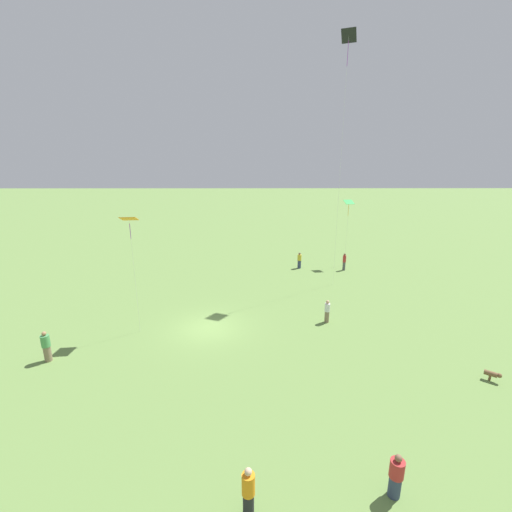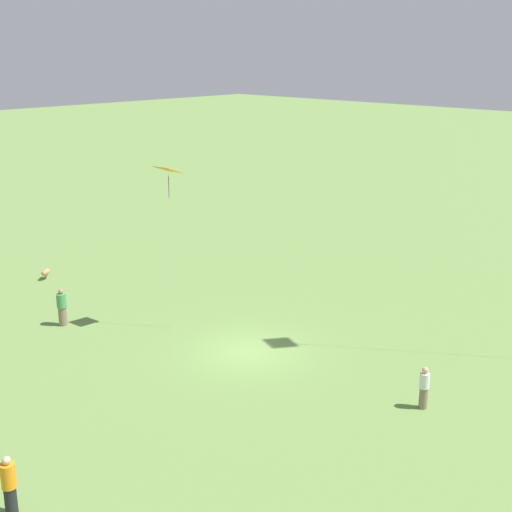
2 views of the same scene
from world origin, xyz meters
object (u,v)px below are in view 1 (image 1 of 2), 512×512
Objects in this scene: person_0 at (299,261)px; kite_1 at (348,49)px; kite_2 at (129,222)px; dog_1 at (493,374)px; person_6 at (344,262)px; person_1 at (396,476)px; kite_3 at (349,204)px; person_4 at (248,492)px; person_2 at (327,311)px; person_3 at (46,347)px.

kite_1 is (-2.46, 4.89, 18.25)m from person_0.
kite_2 reaches higher than dog_1.
person_6 is (-4.50, 0.71, 0.09)m from person_0.
person_1 is 0.24× the size of kite_3.
person_4 reaches higher than person_0.
person_1 is 4.92m from person_4.
person_1 is 1.02× the size of person_2.
kite_1 is at bearing -77.88° from kite_3.
kite_1 is (2.04, 4.18, 18.16)m from person_6.
person_6 is 0.09× the size of kite_1.
person_0 is at bearing 164.05° from person_4.
person_2 is 0.21× the size of kite_2.
kite_3 is (-4.72, -13.61, 5.76)m from person_2.
person_1 is at bearing 179.12° from person_0.
person_1 is at bearing 98.65° from person_6.
person_1 is 27.54m from kite_3.
person_0 is at bearing -131.61° from kite_3.
person_3 is 2.54× the size of dog_1.
kite_3 is (-0.55, -1.89, 5.66)m from person_6.
kite_1 is at bearing 83.06° from person_6.
person_6 is at bearing -71.08° from kite_3.
person_6 is at bearing -151.39° from person_2.
kite_1 reaches higher than person_4.
person_2 is at bearing 89.52° from person_6.
person_6 is (-4.53, -24.56, 0.10)m from person_1.
person_6 is 2.51× the size of dog_1.
person_2 is at bearing 141.58° from kite_1.
person_1 is 0.93× the size of person_6.
person_2 is 9.75m from dog_1.
person_3 is 14.40m from person_4.
kite_3 is at bearing -100.27° from kite_2.
kite_1 is at bearing 133.61° from person_3.
person_4 is at bearing 160.17° from kite_2.
person_0 is 25.27m from person_1.
kite_1 reaches higher than dog_1.
person_0 is at bearing 146.91° from person_3.
person_3 reaches higher than person_6.
person_2 is 12.44m from person_6.
person_4 is 0.09× the size of kite_1.
person_6 is (-20.83, -16.42, 0.03)m from person_3.
person_3 is at bearing 79.07° from kite_2.
kite_2 is 1.10× the size of kite_3.
kite_1 is 2.65× the size of kite_2.
kite_1 reaches higher than person_3.
dog_1 is (-2.94, 18.38, -0.54)m from person_6.
dog_1 is (-7.11, 6.65, -0.44)m from person_2.
kite_2 is 22.86m from kite_3.
person_1 is 27.48m from kite_1.
person_4 reaches higher than dog_1.
person_4 is at bearing 92.56° from person_1.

